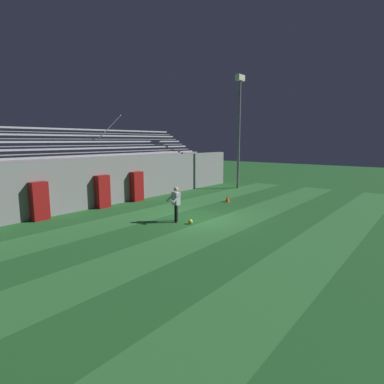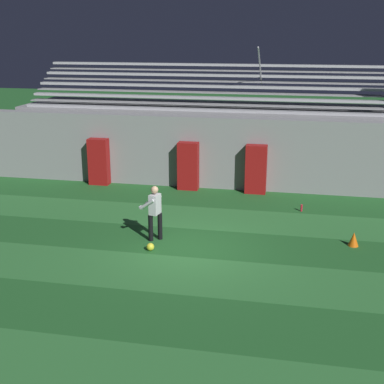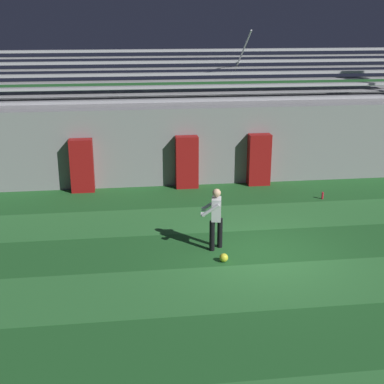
{
  "view_description": "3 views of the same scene",
  "coord_description": "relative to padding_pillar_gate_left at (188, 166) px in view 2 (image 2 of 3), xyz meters",
  "views": [
    {
      "loc": [
        -12.51,
        -9.19,
        3.84
      ],
      "look_at": [
        -1.27,
        -0.5,
        1.54
      ],
      "focal_mm": 30.0,
      "sensor_mm": 36.0,
      "label": 1
    },
    {
      "loc": [
        2.79,
        -13.85,
        5.99
      ],
      "look_at": [
        -0.01,
        0.18,
        1.67
      ],
      "focal_mm": 50.0,
      "sensor_mm": 36.0,
      "label": 2
    },
    {
      "loc": [
        -3.49,
        -12.31,
        5.88
      ],
      "look_at": [
        -1.78,
        0.92,
        1.48
      ],
      "focal_mm": 50.0,
      "sensor_mm": 36.0,
      "label": 3
    }
  ],
  "objects": [
    {
      "name": "ground_plane",
      "position": [
        1.32,
        -5.95,
        -0.94
      ],
      "size": [
        80.0,
        80.0,
        0.0
      ],
      "primitive_type": "plane",
      "color": "#236028"
    },
    {
      "name": "turf_stripe_near",
      "position": [
        1.32,
        -11.95,
        -0.93
      ],
      "size": [
        28.0,
        2.18,
        0.01
      ],
      "primitive_type": "cube",
      "color": "#337A38",
      "rests_on": "ground"
    },
    {
      "name": "turf_stripe_mid",
      "position": [
        1.32,
        -7.59,
        -0.93
      ],
      "size": [
        28.0,
        2.18,
        0.01
      ],
      "primitive_type": "cube",
      "color": "#337A38",
      "rests_on": "ground"
    },
    {
      "name": "turf_stripe_far",
      "position": [
        1.32,
        -3.23,
        -0.93
      ],
      "size": [
        28.0,
        2.18,
        0.01
      ],
      "primitive_type": "cube",
      "color": "#337A38",
      "rests_on": "ground"
    },
    {
      "name": "back_wall",
      "position": [
        1.32,
        0.55,
        0.46
      ],
      "size": [
        24.0,
        0.6,
        2.8
      ],
      "primitive_type": "cube",
      "color": "gray",
      "rests_on": "ground"
    },
    {
      "name": "padding_pillar_gate_left",
      "position": [
        0.0,
        0.0,
        0.0
      ],
      "size": [
        0.8,
        0.44,
        1.87
      ],
      "primitive_type": "cube",
      "color": "maroon",
      "rests_on": "ground"
    },
    {
      "name": "padding_pillar_gate_right",
      "position": [
        2.64,
        0.0,
        0.0
      ],
      "size": [
        0.8,
        0.44,
        1.87
      ],
      "primitive_type": "cube",
      "color": "maroon",
      "rests_on": "ground"
    },
    {
      "name": "padding_pillar_far_left",
      "position": [
        -3.68,
        0.0,
        0.0
      ],
      "size": [
        0.8,
        0.44,
        1.87
      ],
      "primitive_type": "cube",
      "color": "maroon",
      "rests_on": "ground"
    },
    {
      "name": "bleacher_stand",
      "position": [
        1.32,
        2.89,
        0.57
      ],
      "size": [
        18.0,
        4.05,
        5.43
      ],
      "color": "gray",
      "rests_on": "ground"
    },
    {
      "name": "goalkeeper",
      "position": [
        0.11,
        -5.43,
        0.02
      ],
      "size": [
        0.64,
        0.65,
        1.67
      ],
      "color": "black",
      "rests_on": "ground"
    },
    {
      "name": "soccer_ball",
      "position": [
        0.19,
        -6.24,
        -0.83
      ],
      "size": [
        0.22,
        0.22,
        0.22
      ],
      "primitive_type": "sphere",
      "color": "yellow",
      "rests_on": "ground"
    },
    {
      "name": "traffic_cone",
      "position": [
        5.88,
        -4.76,
        -0.73
      ],
      "size": [
        0.3,
        0.3,
        0.42
      ],
      "primitive_type": "cone",
      "color": "orange",
      "rests_on": "ground"
    },
    {
      "name": "water_bottle",
      "position": [
        4.39,
        -1.88,
        -0.82
      ],
      "size": [
        0.07,
        0.07,
        0.24
      ],
      "primitive_type": "cylinder",
      "color": "red",
      "rests_on": "ground"
    }
  ]
}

